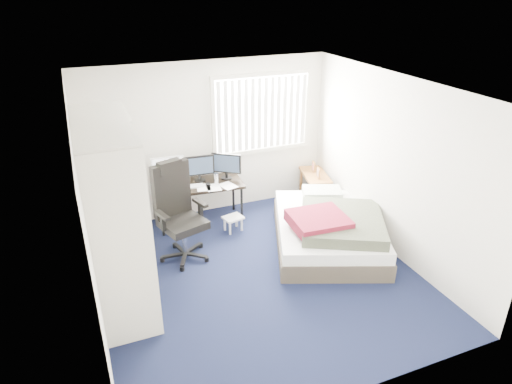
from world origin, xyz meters
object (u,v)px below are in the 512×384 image
object	(u,v)px
desk	(198,181)
nightstand	(315,178)
office_chair	(180,222)
bed	(329,229)

from	to	relation	value
desk	nightstand	bearing A→B (deg)	-2.29
desk	nightstand	distance (m)	2.07
desk	office_chair	size ratio (longest dim) A/B	1.03
office_chair	nightstand	bearing A→B (deg)	17.01
desk	bed	world-z (taller)	desk
bed	desk	bearing A→B (deg)	137.18
desk	office_chair	distance (m)	1.03
bed	nightstand	bearing A→B (deg)	69.59
desk	office_chair	world-z (taller)	office_chair
office_chair	nightstand	size ratio (longest dim) A/B	1.65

